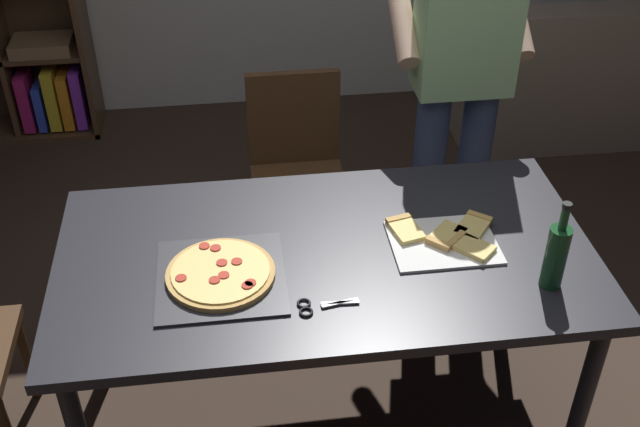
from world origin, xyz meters
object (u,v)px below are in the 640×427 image
object	(u,v)px
chair_far_side	(297,160)
dining_table	(326,267)
pepperoni_pizza_on_tray	(221,275)
kitchen_scissors	(318,306)
wine_bottle	(556,255)
couch	(593,79)
person_serving_pizza	(460,76)

from	to	relation	value
chair_far_side	dining_table	bearing A→B (deg)	-90.00
pepperoni_pizza_on_tray	kitchen_scissors	world-z (taller)	pepperoni_pizza_on_tray
pepperoni_pizza_on_tray	wine_bottle	bearing A→B (deg)	-9.10
chair_far_side	kitchen_scissors	xyz separation A→B (m)	(-0.06, -1.23, 0.24)
couch	kitchen_scissors	xyz separation A→B (m)	(-1.96, -2.26, 0.45)
dining_table	couch	xyz separation A→B (m)	(1.90, 1.99, -0.38)
dining_table	person_serving_pizza	distance (m)	1.04
couch	person_serving_pizza	xyz separation A→B (m)	(-1.25, -1.24, 0.70)
wine_bottle	dining_table	bearing A→B (deg)	159.27
couch	person_serving_pizza	world-z (taller)	person_serving_pizza
wine_bottle	kitchen_scissors	xyz separation A→B (m)	(-0.75, -0.01, -0.11)
person_serving_pizza	wine_bottle	bearing A→B (deg)	-87.96
couch	person_serving_pizza	distance (m)	1.89
chair_far_side	person_serving_pizza	bearing A→B (deg)	-18.73
person_serving_pizza	wine_bottle	xyz separation A→B (m)	(0.04, -1.00, -0.13)
pepperoni_pizza_on_tray	kitchen_scissors	xyz separation A→B (m)	(0.29, -0.18, -0.01)
pepperoni_pizza_on_tray	couch	bearing A→B (deg)	42.71
pepperoni_pizza_on_tray	kitchen_scissors	distance (m)	0.34
dining_table	wine_bottle	distance (m)	0.76
kitchen_scissors	person_serving_pizza	bearing A→B (deg)	54.93
dining_table	kitchen_scissors	distance (m)	0.29
wine_bottle	chair_far_side	bearing A→B (deg)	119.22
chair_far_side	pepperoni_pizza_on_tray	world-z (taller)	chair_far_side
pepperoni_pizza_on_tray	wine_bottle	distance (m)	1.06
wine_bottle	kitchen_scissors	bearing A→B (deg)	-179.24
chair_far_side	pepperoni_pizza_on_tray	bearing A→B (deg)	-108.48
person_serving_pizza	pepperoni_pizza_on_tray	world-z (taller)	person_serving_pizza
couch	pepperoni_pizza_on_tray	distance (m)	3.10
dining_table	kitchen_scissors	xyz separation A→B (m)	(-0.06, -0.27, 0.07)
chair_far_side	pepperoni_pizza_on_tray	xyz separation A→B (m)	(-0.35, -1.06, 0.25)
person_serving_pizza	pepperoni_pizza_on_tray	bearing A→B (deg)	-140.12
chair_far_side	wine_bottle	world-z (taller)	wine_bottle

